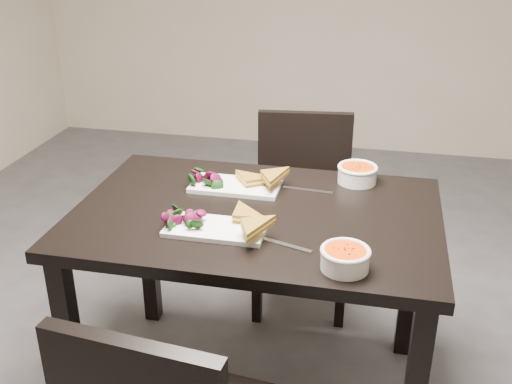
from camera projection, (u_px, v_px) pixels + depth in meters
ground at (338, 365)px, 2.42m from camera, size 5.00×5.00×0.00m
table at (256, 238)px, 2.03m from camera, size 1.20×0.80×0.75m
chair_far at (303, 198)px, 2.70m from camera, size 0.47×0.47×0.85m
plate_near at (216, 229)px, 1.86m from camera, size 0.31×0.15×0.02m
sandwich_near at (237, 219)px, 1.85m from camera, size 0.16×0.12×0.05m
salad_near at (184, 217)px, 1.87m from camera, size 0.10×0.09×0.04m
soup_bowl_near at (345, 257)px, 1.65m from camera, size 0.14×0.14×0.06m
cutlery_near at (284, 244)px, 1.79m from camera, size 0.18×0.07×0.00m
plate_far at (235, 186)px, 2.15m from camera, size 0.32×0.16×0.02m
sandwich_far at (252, 181)px, 2.11m from camera, size 0.20×0.18×0.05m
salad_far at (208, 176)px, 2.16m from camera, size 0.10×0.09×0.04m
soup_bowl_far at (357, 173)px, 2.19m from camera, size 0.15×0.15×0.07m
cutlery_far at (307, 190)px, 2.14m from camera, size 0.18×0.03×0.00m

